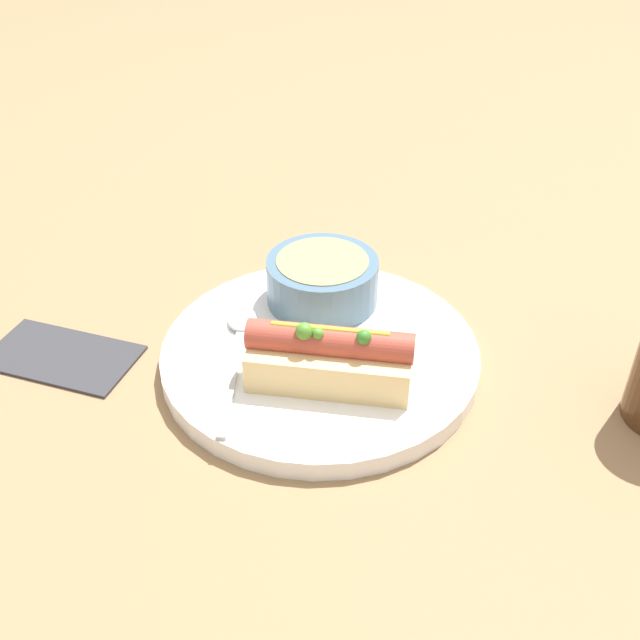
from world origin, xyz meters
The scene contains 6 objects.
ground_plane centered at (0.00, 0.00, 0.00)m, with size 4.00×4.00×0.00m, color #93704C.
dinner_plate centered at (0.00, 0.00, 0.01)m, with size 0.30×0.30×0.02m.
hot_dog centered at (0.01, -0.05, 0.04)m, with size 0.15×0.08×0.06m.
soup_bowl centered at (0.00, 0.08, 0.04)m, with size 0.11×0.11×0.05m.
spoon centered at (-0.08, 0.01, 0.02)m, with size 0.03×0.18×0.01m.
napkin centered at (-0.25, 0.00, 0.00)m, with size 0.16×0.12×0.01m.
Camera 1 is at (0.02, -0.55, 0.45)m, focal length 42.00 mm.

